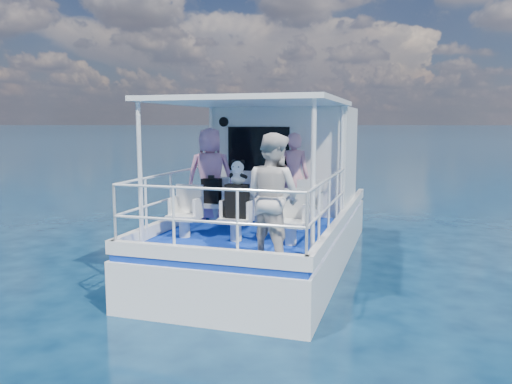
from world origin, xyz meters
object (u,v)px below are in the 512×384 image
passenger_port_fwd (210,175)px  passenger_stbd_aft (273,197)px  panda (238,172)px  backpack_center (237,201)px

passenger_port_fwd → passenger_stbd_aft: size_ratio=1.03×
passenger_port_fwd → panda: 1.79m
passenger_port_fwd → panda: bearing=103.3°
backpack_center → passenger_stbd_aft: bearing=-47.3°
backpack_center → passenger_port_fwd: bearing=125.9°
passenger_stbd_aft → panda: passenger_stbd_aft is taller
passenger_port_fwd → passenger_stbd_aft: bearing=105.3°
panda → backpack_center: bearing=-109.5°
passenger_port_fwd → backpack_center: size_ratio=3.36×
passenger_port_fwd → panda: (1.06, -1.43, 0.21)m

